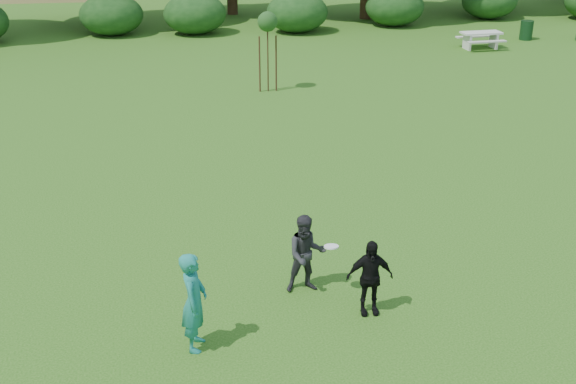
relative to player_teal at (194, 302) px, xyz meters
The scene contains 9 objects.
ground 2.50m from the player_teal, 10.73° to the left, with size 120.00×120.00×0.00m, color #19470C.
player_teal is the anchor object (origin of this frame).
player_grey 2.57m from the player_teal, 31.58° to the left, with size 0.74×0.58×1.52m, color #28282B.
player_black 3.11m from the player_teal, ahead, with size 0.83×0.35×1.42m, color black.
trash_can_near 27.86m from the player_teal, 49.91° to the left, with size 0.60×0.60×0.90m, color #123418.
frisbee 2.82m from the player_teal, 23.09° to the left, with size 0.27×0.27×0.06m.
sapling 15.68m from the player_teal, 74.56° to the left, with size 0.70×0.70×2.85m.
picnic_table 24.88m from the player_teal, 53.23° to the left, with size 1.80×1.48×0.76m.
hillside 70.10m from the player_teal, 88.55° to the left, with size 150.00×72.00×52.00m.
Camera 1 is at (-2.99, -10.41, 7.08)m, focal length 45.00 mm.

